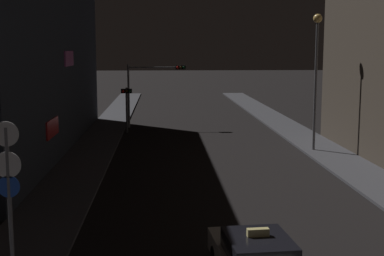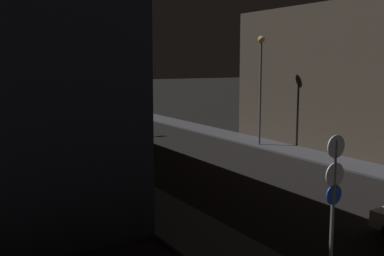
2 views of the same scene
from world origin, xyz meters
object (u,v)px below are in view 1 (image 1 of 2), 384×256
at_px(street_lamp_far_block, 316,58).
at_px(traffic_light_overhead, 151,81).
at_px(traffic_light_left_kerb, 127,100).
at_px(sign_pole_left, 9,193).

bearing_deg(street_lamp_far_block, traffic_light_overhead, 132.82).
bearing_deg(traffic_light_overhead, traffic_light_left_kerb, -125.42).
xyz_separation_m(traffic_light_left_kerb, sign_pole_left, (-1.02, -27.10, 0.38)).
xyz_separation_m(traffic_light_left_kerb, street_lamp_far_block, (11.69, -8.16, 3.19)).
height_order(traffic_light_overhead, street_lamp_far_block, street_lamp_far_block).
bearing_deg(street_lamp_far_block, traffic_light_left_kerb, 145.08).
relative_size(traffic_light_overhead, sign_pole_left, 1.14).
height_order(traffic_light_left_kerb, sign_pole_left, sign_pole_left).
bearing_deg(traffic_light_overhead, street_lamp_far_block, -47.18).
distance_m(traffic_light_overhead, traffic_light_left_kerb, 3.33).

